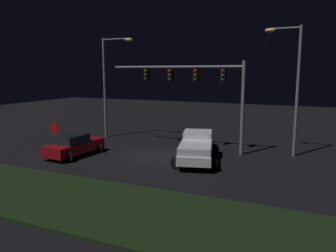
{
  "coord_description": "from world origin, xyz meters",
  "views": [
    {
      "loc": [
        10.28,
        -20.23,
        5.77
      ],
      "look_at": [
        0.91,
        0.63,
        2.04
      ],
      "focal_mm": 35.81,
      "sensor_mm": 36.0,
      "label": 1
    }
  ],
  "objects_px": {
    "pickup_truck": "(197,146)",
    "street_lamp_left": "(110,76)",
    "car_sedan": "(74,145)",
    "stop_sign": "(54,132)",
    "traffic_signal_gantry": "(197,82)",
    "street_lamp_right": "(291,76)"
  },
  "relations": [
    {
      "from": "traffic_signal_gantry",
      "to": "street_lamp_right",
      "type": "bearing_deg",
      "value": 10.0
    },
    {
      "from": "street_lamp_right",
      "to": "street_lamp_left",
      "type": "bearing_deg",
      "value": 178.52
    },
    {
      "from": "traffic_signal_gantry",
      "to": "stop_sign",
      "type": "distance_m",
      "value": 10.68
    },
    {
      "from": "pickup_truck",
      "to": "car_sedan",
      "type": "height_order",
      "value": "pickup_truck"
    },
    {
      "from": "car_sedan",
      "to": "street_lamp_left",
      "type": "height_order",
      "value": "street_lamp_left"
    },
    {
      "from": "pickup_truck",
      "to": "street_lamp_left",
      "type": "xyz_separation_m",
      "value": [
        -9.48,
        4.38,
        4.4
      ]
    },
    {
      "from": "car_sedan",
      "to": "street_lamp_right",
      "type": "relative_size",
      "value": 0.51
    },
    {
      "from": "car_sedan",
      "to": "street_lamp_right",
      "type": "distance_m",
      "value": 15.52
    },
    {
      "from": "pickup_truck",
      "to": "street_lamp_right",
      "type": "height_order",
      "value": "street_lamp_right"
    },
    {
      "from": "traffic_signal_gantry",
      "to": "street_lamp_left",
      "type": "bearing_deg",
      "value": 169.91
    },
    {
      "from": "street_lamp_left",
      "to": "street_lamp_right",
      "type": "bearing_deg",
      "value": -1.48
    },
    {
      "from": "traffic_signal_gantry",
      "to": "stop_sign",
      "type": "relative_size",
      "value": 4.63
    },
    {
      "from": "car_sedan",
      "to": "street_lamp_left",
      "type": "xyz_separation_m",
      "value": [
        -1.27,
        6.53,
        4.66
      ]
    },
    {
      "from": "car_sedan",
      "to": "street_lamp_left",
      "type": "relative_size",
      "value": 0.52
    },
    {
      "from": "traffic_signal_gantry",
      "to": "stop_sign",
      "type": "height_order",
      "value": "traffic_signal_gantry"
    },
    {
      "from": "pickup_truck",
      "to": "car_sedan",
      "type": "relative_size",
      "value": 1.28
    },
    {
      "from": "car_sedan",
      "to": "traffic_signal_gantry",
      "type": "bearing_deg",
      "value": -51.61
    },
    {
      "from": "traffic_signal_gantry",
      "to": "street_lamp_right",
      "type": "relative_size",
      "value": 1.18
    },
    {
      "from": "car_sedan",
      "to": "traffic_signal_gantry",
      "type": "height_order",
      "value": "traffic_signal_gantry"
    },
    {
      "from": "traffic_signal_gantry",
      "to": "street_lamp_left",
      "type": "distance_m",
      "value": 8.53
    },
    {
      "from": "stop_sign",
      "to": "traffic_signal_gantry",
      "type": "bearing_deg",
      "value": 31.0
    },
    {
      "from": "pickup_truck",
      "to": "stop_sign",
      "type": "height_order",
      "value": "stop_sign"
    }
  ]
}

